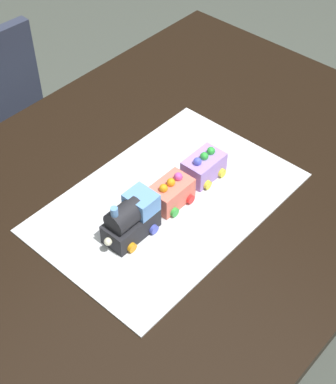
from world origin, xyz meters
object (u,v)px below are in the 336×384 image
(dining_table, at_px, (170,216))
(cake_locomotive, at_px, (131,219))
(cake_car_caboose_coral, at_px, (171,193))
(cake_car_hopper_lavender, at_px, (204,166))

(dining_table, bearing_deg, cake_locomotive, -167.39)
(cake_locomotive, bearing_deg, dining_table, 12.61)
(cake_car_caboose_coral, bearing_deg, cake_car_hopper_lavender, 0.00)
(cake_car_caboose_coral, bearing_deg, dining_table, 42.57)
(cake_locomotive, bearing_deg, cake_car_caboose_coral, -0.00)
(cake_locomotive, height_order, cake_car_caboose_coral, cake_locomotive)
(cake_car_caboose_coral, xyz_separation_m, cake_car_hopper_lavender, (0.12, 0.00, 0.00))
(dining_table, relative_size, cake_car_hopper_lavender, 14.00)
(cake_car_caboose_coral, relative_size, cake_car_hopper_lavender, 1.00)
(cake_car_caboose_coral, distance_m, cake_car_hopper_lavender, 0.12)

